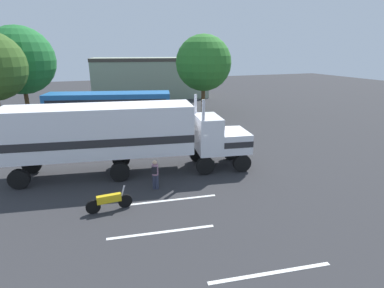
# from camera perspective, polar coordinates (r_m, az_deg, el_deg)

# --- Properties ---
(ground_plane) EXTENTS (120.00, 120.00, 0.00)m
(ground_plane) POSITION_cam_1_polar(r_m,az_deg,el_deg) (19.44, 4.26, -4.13)
(ground_plane) COLOR #2D2D30
(lane_stripe_near) EXTENTS (4.39, 0.67, 0.01)m
(lane_stripe_near) POSITION_cam_1_polar(r_m,az_deg,el_deg) (15.24, -3.67, -10.54)
(lane_stripe_near) COLOR silver
(lane_stripe_near) RESTS_ON ground_plane
(lane_stripe_mid) EXTENTS (4.38, 0.74, 0.01)m
(lane_stripe_mid) POSITION_cam_1_polar(r_m,az_deg,el_deg) (12.90, -5.78, -16.31)
(lane_stripe_mid) COLOR silver
(lane_stripe_mid) RESTS_ON ground_plane
(lane_stripe_far) EXTENTS (4.38, 0.74, 0.01)m
(lane_stripe_far) POSITION_cam_1_polar(r_m,az_deg,el_deg) (11.28, 14.75, -22.59)
(lane_stripe_far) COLOR silver
(lane_stripe_far) RESTS_ON ground_plane
(semi_truck) EXTENTS (14.38, 4.79, 4.50)m
(semi_truck) POSITION_cam_1_polar(r_m,az_deg,el_deg) (17.93, -13.48, 2.04)
(semi_truck) COLOR white
(semi_truck) RESTS_ON ground_plane
(person_bystander) EXTENTS (0.40, 0.48, 1.63)m
(person_bystander) POSITION_cam_1_polar(r_m,az_deg,el_deg) (16.08, -7.00, -5.57)
(person_bystander) COLOR #2D3347
(person_bystander) RESTS_ON ground_plane
(parked_bus) EXTENTS (11.29, 5.21, 3.40)m
(parked_bus) POSITION_cam_1_polar(r_m,az_deg,el_deg) (28.70, -15.38, 6.70)
(parked_bus) COLOR #1E5999
(parked_bus) RESTS_ON ground_plane
(motorcycle) EXTENTS (2.11, 0.29, 1.12)m
(motorcycle) POSITION_cam_1_polar(r_m,az_deg,el_deg) (14.62, -15.38, -10.38)
(motorcycle) COLOR black
(motorcycle) RESTS_ON ground_plane
(tree_center) EXTENTS (6.13, 6.13, 8.76)m
(tree_center) POSITION_cam_1_polar(r_m,az_deg,el_deg) (34.35, 2.20, 15.09)
(tree_center) COLOR brown
(tree_center) RESTS_ON ground_plane
(tree_right) EXTENTS (7.07, 7.07, 9.56)m
(tree_right) POSITION_cam_1_polar(r_m,az_deg,el_deg) (37.46, -29.80, 13.59)
(tree_right) COLOR brown
(tree_right) RESTS_ON ground_plane
(building_backdrop) EXTENTS (17.81, 8.72, 5.93)m
(building_backdrop) POSITION_cam_1_polar(r_m,az_deg,el_deg) (47.46, -7.88, 12.60)
(building_backdrop) COLOR gray
(building_backdrop) RESTS_ON ground_plane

